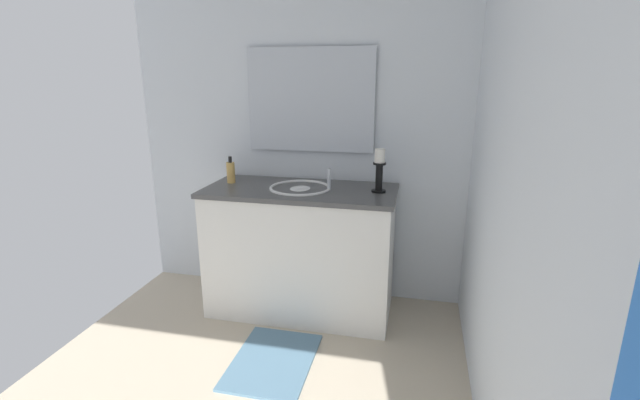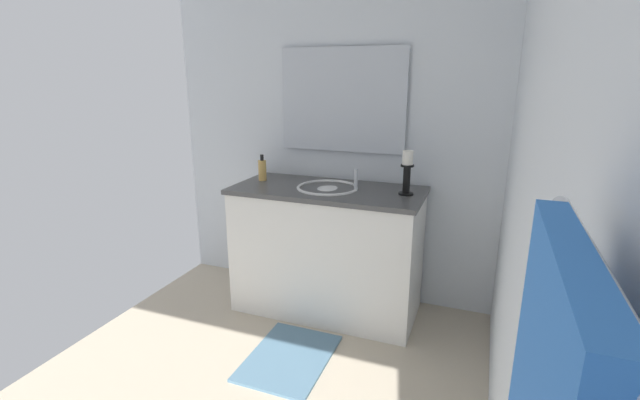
{
  "view_description": "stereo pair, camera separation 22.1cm",
  "coord_description": "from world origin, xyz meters",
  "px_view_note": "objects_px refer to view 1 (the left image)",
  "views": [
    {
      "loc": [
        1.44,
        0.83,
        1.56
      ],
      "look_at": [
        -0.05,
        0.49,
        1.13
      ],
      "focal_mm": 24.68,
      "sensor_mm": 36.0,
      "label": 1
    },
    {
      "loc": [
        1.38,
        1.04,
        1.56
      ],
      "look_at": [
        -0.05,
        0.49,
        1.13
      ],
      "focal_mm": 24.68,
      "sensor_mm": 36.0,
      "label": 2
    }
  ],
  "objects_px": {
    "bath_mat": "(273,361)",
    "mirror": "(310,100)",
    "vanity_cabinet": "(301,250)",
    "sink_basin": "(300,194)",
    "candle_holder_tall": "(379,169)",
    "soap_bottle": "(231,172)"
  },
  "relations": [
    {
      "from": "bath_mat",
      "to": "mirror",
      "type": "bearing_deg",
      "value": -180.0
    },
    {
      "from": "soap_bottle",
      "to": "sink_basin",
      "type": "bearing_deg",
      "value": 84.27
    },
    {
      "from": "sink_basin",
      "to": "bath_mat",
      "type": "xyz_separation_m",
      "value": [
        0.62,
        -0.0,
        -0.81
      ]
    },
    {
      "from": "candle_holder_tall",
      "to": "vanity_cabinet",
      "type": "bearing_deg",
      "value": -87.27
    },
    {
      "from": "sink_basin",
      "to": "mirror",
      "type": "bearing_deg",
      "value": -179.8
    },
    {
      "from": "candle_holder_tall",
      "to": "soap_bottle",
      "type": "bearing_deg",
      "value": -91.5
    },
    {
      "from": "vanity_cabinet",
      "to": "candle_holder_tall",
      "type": "height_order",
      "value": "candle_holder_tall"
    },
    {
      "from": "vanity_cabinet",
      "to": "mirror",
      "type": "distance_m",
      "value": 1.01
    },
    {
      "from": "vanity_cabinet",
      "to": "sink_basin",
      "type": "bearing_deg",
      "value": 90.0
    },
    {
      "from": "candle_holder_tall",
      "to": "soap_bottle",
      "type": "distance_m",
      "value": 1.0
    },
    {
      "from": "mirror",
      "to": "candle_holder_tall",
      "type": "bearing_deg",
      "value": 63.0
    },
    {
      "from": "soap_bottle",
      "to": "bath_mat",
      "type": "relative_size",
      "value": 0.3
    },
    {
      "from": "sink_basin",
      "to": "soap_bottle",
      "type": "relative_size",
      "value": 2.23
    },
    {
      "from": "sink_basin",
      "to": "bath_mat",
      "type": "distance_m",
      "value": 1.03
    },
    {
      "from": "sink_basin",
      "to": "bath_mat",
      "type": "bearing_deg",
      "value": -0.09
    },
    {
      "from": "sink_basin",
      "to": "soap_bottle",
      "type": "height_order",
      "value": "soap_bottle"
    },
    {
      "from": "sink_basin",
      "to": "candle_holder_tall",
      "type": "distance_m",
      "value": 0.53
    },
    {
      "from": "vanity_cabinet",
      "to": "soap_bottle",
      "type": "xyz_separation_m",
      "value": [
        -0.05,
        -0.5,
        0.5
      ]
    },
    {
      "from": "candle_holder_tall",
      "to": "bath_mat",
      "type": "distance_m",
      "value": 1.29
    },
    {
      "from": "soap_bottle",
      "to": "bath_mat",
      "type": "xyz_separation_m",
      "value": [
        0.68,
        0.5,
        -0.93
      ]
    },
    {
      "from": "vanity_cabinet",
      "to": "bath_mat",
      "type": "xyz_separation_m",
      "value": [
        0.62,
        0.0,
        -0.42
      ]
    },
    {
      "from": "vanity_cabinet",
      "to": "sink_basin",
      "type": "xyz_separation_m",
      "value": [
        -0.0,
        0.0,
        0.39
      ]
    }
  ]
}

